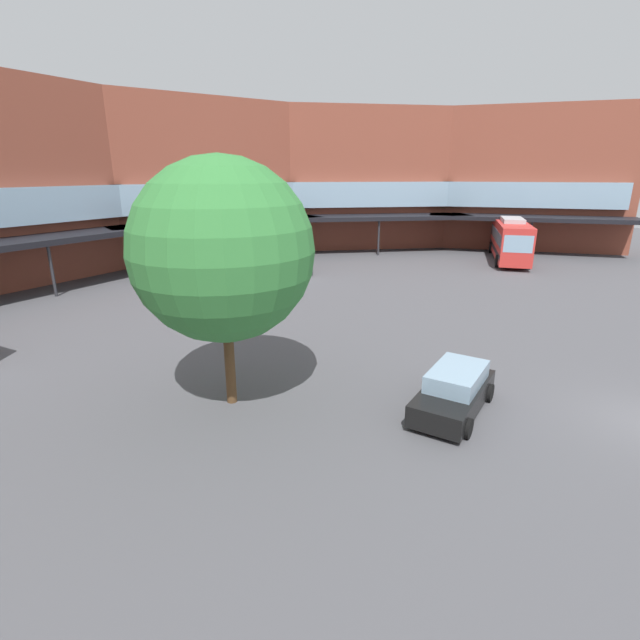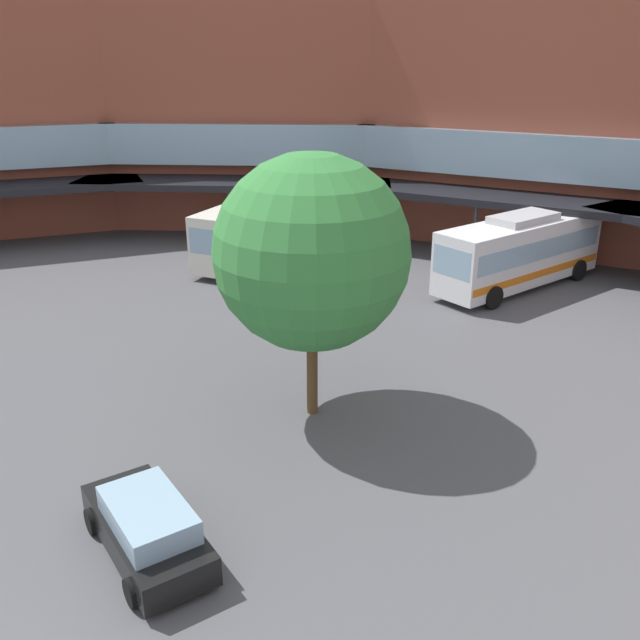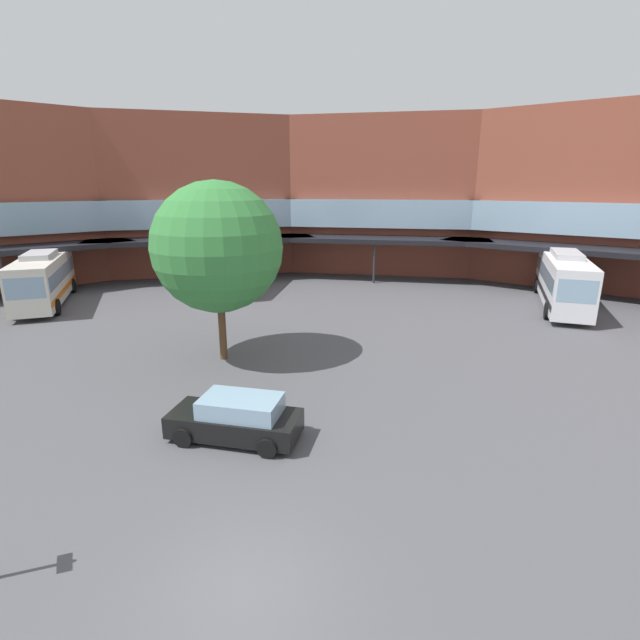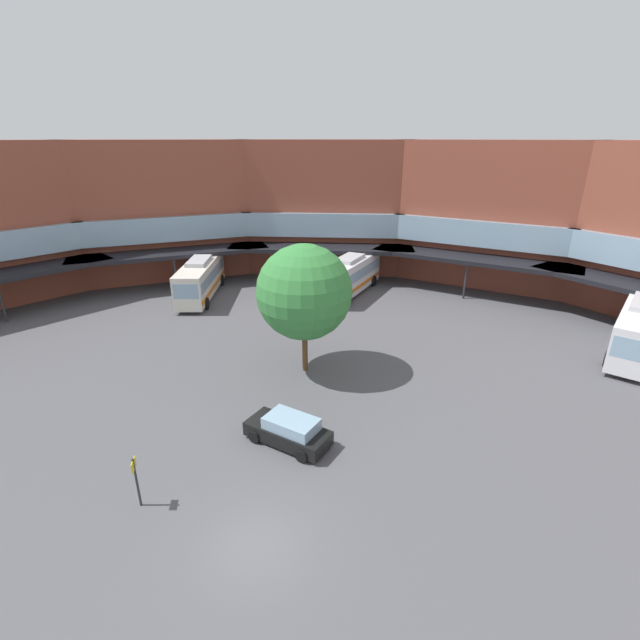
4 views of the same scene
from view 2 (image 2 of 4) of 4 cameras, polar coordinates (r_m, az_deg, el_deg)
The scene contains 5 objects.
station_building at distance 25.67m, azimuth 16.35°, elevation 10.97°, with size 85.98×53.03×14.33m.
bus_3 at distance 35.82m, azimuth 16.31°, elevation 5.54°, with size 4.30×10.49×3.77m.
bus_4 at distance 39.63m, azimuth -5.14°, elevation 7.80°, with size 5.57×10.86×3.75m.
parked_car at distance 17.38m, azimuth -14.20°, elevation -16.43°, with size 4.71×2.84×1.53m.
plaza_tree at distance 20.92m, azimuth -0.70°, elevation 5.62°, with size 6.09×6.09×8.56m.
Camera 2 is at (10.87, -0.79, 11.23)m, focal length 38.39 mm.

